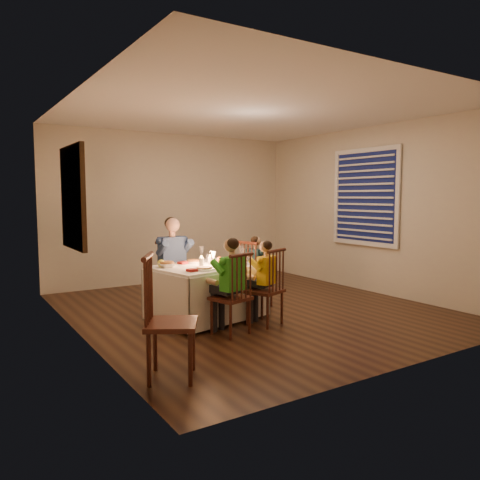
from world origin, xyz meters
TOP-DOWN VIEW (x-y plane):
  - ground at (0.00, 0.00)m, footprint 5.00×5.00m
  - wall_left at (-2.25, 0.00)m, footprint 0.02×5.00m
  - wall_right at (2.25, 0.00)m, footprint 0.02×5.00m
  - wall_back at (0.00, 2.50)m, footprint 4.50×0.02m
  - ceiling at (0.00, 0.00)m, footprint 5.00×5.00m
  - dining_table at (-0.74, -0.10)m, footprint 1.45×1.17m
  - chair_adult at (-0.89, 0.59)m, footprint 0.39×0.37m
  - chair_near_left at (-0.84, -0.81)m, footprint 0.46×0.44m
  - chair_near_right at (-0.30, -0.70)m, footprint 0.48×0.46m
  - chair_end at (0.14, 0.11)m, footprint 0.42×0.44m
  - chair_extra at (-1.90, -1.62)m, footprint 0.57×0.58m
  - adult at (-0.89, 0.59)m, footprint 0.46×0.43m
  - child_green at (-0.84, -0.81)m, footprint 0.42×0.40m
  - child_yellow at (-0.30, -0.70)m, footprint 0.39×0.38m
  - child_teal at (0.14, 0.11)m, footprint 0.33×0.35m
  - setting_adult at (-0.77, 0.20)m, footprint 0.31×0.31m
  - setting_green at (-0.94, -0.39)m, footprint 0.31×0.31m
  - setting_yellow at (-0.46, -0.29)m, footprint 0.31×0.31m
  - setting_teal at (-0.28, -0.00)m, footprint 0.31×0.31m
  - candle_left at (-0.83, -0.12)m, footprint 0.06×0.06m
  - candle_right at (-0.69, -0.09)m, footprint 0.06×0.06m
  - squash at (-1.28, 0.07)m, footprint 0.09×0.09m
  - orange_fruit at (-0.51, -0.01)m, footprint 0.08×0.08m
  - serving_bowl at (-1.22, 0.02)m, footprint 0.21×0.21m
  - wall_mirror at (-2.22, 0.30)m, footprint 0.06×0.95m
  - window_blinds at (2.21, 0.10)m, footprint 0.07×1.34m

SIDE VIEW (x-z plane):
  - ground at x=0.00m, z-range 0.00..0.00m
  - chair_adult at x=-0.89m, z-range -0.46..0.46m
  - chair_near_left at x=-0.84m, z-range -0.46..0.46m
  - chair_near_right at x=-0.30m, z-range -0.46..0.46m
  - chair_end at x=0.14m, z-range -0.46..0.46m
  - chair_extra at x=-1.90m, z-range -0.52..0.52m
  - adult at x=-0.89m, z-range -0.62..0.62m
  - child_green at x=-0.84m, z-range -0.53..0.53m
  - child_yellow at x=-0.30m, z-range -0.50..0.50m
  - child_teal at x=0.14m, z-range -0.49..0.49m
  - dining_table at x=-0.74m, z-range 0.16..0.80m
  - setting_adult at x=-0.77m, z-range 0.67..0.69m
  - setting_green at x=-0.94m, z-range 0.67..0.69m
  - setting_yellow at x=-0.46m, z-range 0.67..0.69m
  - setting_teal at x=-0.28m, z-range 0.67..0.69m
  - serving_bowl at x=-1.22m, z-range 0.67..0.72m
  - orange_fruit at x=-0.51m, z-range 0.67..0.75m
  - squash at x=-1.28m, z-range 0.67..0.76m
  - candle_left at x=-0.83m, z-range 0.67..0.77m
  - candle_right at x=-0.69m, z-range 0.67..0.77m
  - wall_left at x=-2.25m, z-range 0.00..2.60m
  - wall_right at x=2.25m, z-range 0.00..2.60m
  - wall_back at x=0.00m, z-range 0.00..2.60m
  - wall_mirror at x=-2.22m, z-range 0.92..2.08m
  - window_blinds at x=2.21m, z-range 0.73..2.27m
  - ceiling at x=0.00m, z-range 2.60..2.60m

